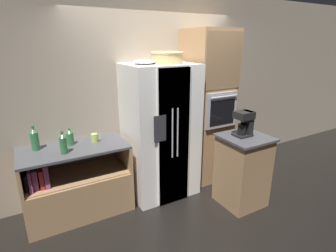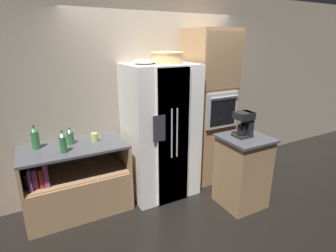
{
  "view_description": "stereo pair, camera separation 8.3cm",
  "coord_description": "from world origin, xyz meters",
  "px_view_note": "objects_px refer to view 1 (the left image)",
  "views": [
    {
      "loc": [
        -1.73,
        -2.96,
        2.11
      ],
      "look_at": [
        -0.07,
        -0.01,
        1.01
      ],
      "focal_mm": 28.0,
      "sensor_mm": 36.0,
      "label": 1
    },
    {
      "loc": [
        -1.66,
        -3.0,
        2.11
      ],
      "look_at": [
        -0.07,
        -0.01,
        1.01
      ],
      "focal_mm": 28.0,
      "sensor_mm": 36.0,
      "label": 2
    }
  ],
  "objects_px": {
    "wicker_basket": "(167,57)",
    "fruit_bowl": "(144,62)",
    "wall_oven": "(207,107)",
    "mug": "(95,138)",
    "refrigerator": "(161,131)",
    "bottle_wide": "(35,139)",
    "coffee_maker": "(245,122)",
    "bottle_tall": "(63,144)",
    "bottle_short": "(70,137)"
  },
  "relations": [
    {
      "from": "refrigerator",
      "to": "wicker_basket",
      "type": "distance_m",
      "value": 1.0
    },
    {
      "from": "wall_oven",
      "to": "refrigerator",
      "type": "bearing_deg",
      "value": -175.99
    },
    {
      "from": "refrigerator",
      "to": "fruit_bowl",
      "type": "xyz_separation_m",
      "value": [
        -0.22,
        0.01,
        0.95
      ]
    },
    {
      "from": "wall_oven",
      "to": "coffee_maker",
      "type": "relative_size",
      "value": 7.14
    },
    {
      "from": "bottle_wide",
      "to": "refrigerator",
      "type": "bearing_deg",
      "value": -7.15
    },
    {
      "from": "bottle_short",
      "to": "bottle_wide",
      "type": "relative_size",
      "value": 0.72
    },
    {
      "from": "bottle_short",
      "to": "fruit_bowl",
      "type": "bearing_deg",
      "value": -9.08
    },
    {
      "from": "refrigerator",
      "to": "bottle_wide",
      "type": "distance_m",
      "value": 1.56
    },
    {
      "from": "refrigerator",
      "to": "bottle_short",
      "type": "bearing_deg",
      "value": 172.24
    },
    {
      "from": "wicker_basket",
      "to": "fruit_bowl",
      "type": "bearing_deg",
      "value": 173.18
    },
    {
      "from": "wall_oven",
      "to": "fruit_bowl",
      "type": "xyz_separation_m",
      "value": [
        -1.06,
        -0.05,
        0.72
      ]
    },
    {
      "from": "wall_oven",
      "to": "bottle_tall",
      "type": "distance_m",
      "value": 2.13
    },
    {
      "from": "wicker_basket",
      "to": "bottle_wide",
      "type": "distance_m",
      "value": 1.88
    },
    {
      "from": "bottle_tall",
      "to": "bottle_short",
      "type": "xyz_separation_m",
      "value": [
        0.11,
        0.24,
        -0.02
      ]
    },
    {
      "from": "wicker_basket",
      "to": "fruit_bowl",
      "type": "distance_m",
      "value": 0.31
    },
    {
      "from": "wall_oven",
      "to": "mug",
      "type": "distance_m",
      "value": 1.74
    },
    {
      "from": "bottle_wide",
      "to": "coffee_maker",
      "type": "xyz_separation_m",
      "value": [
        2.35,
        -0.96,
        0.11
      ]
    },
    {
      "from": "wicker_basket",
      "to": "mug",
      "type": "height_order",
      "value": "wicker_basket"
    },
    {
      "from": "coffee_maker",
      "to": "wall_oven",
      "type": "bearing_deg",
      "value": 86.79
    },
    {
      "from": "bottle_short",
      "to": "coffee_maker",
      "type": "height_order",
      "value": "coffee_maker"
    },
    {
      "from": "wicker_basket",
      "to": "refrigerator",
      "type": "bearing_deg",
      "value": 161.94
    },
    {
      "from": "coffee_maker",
      "to": "bottle_wide",
      "type": "bearing_deg",
      "value": 157.68
    },
    {
      "from": "wicker_basket",
      "to": "mug",
      "type": "bearing_deg",
      "value": 172.03
    },
    {
      "from": "wicker_basket",
      "to": "bottle_tall",
      "type": "bearing_deg",
      "value": -177.81
    },
    {
      "from": "wall_oven",
      "to": "mug",
      "type": "xyz_separation_m",
      "value": [
        -1.73,
        0.05,
        -0.2
      ]
    },
    {
      "from": "bottle_short",
      "to": "mug",
      "type": "height_order",
      "value": "bottle_short"
    },
    {
      "from": "refrigerator",
      "to": "bottle_tall",
      "type": "relative_size",
      "value": 6.83
    },
    {
      "from": "refrigerator",
      "to": "wall_oven",
      "type": "xyz_separation_m",
      "value": [
        0.84,
        0.06,
        0.23
      ]
    },
    {
      "from": "wicker_basket",
      "to": "bottle_wide",
      "type": "height_order",
      "value": "wicker_basket"
    },
    {
      "from": "fruit_bowl",
      "to": "wicker_basket",
      "type": "bearing_deg",
      "value": -6.82
    },
    {
      "from": "bottle_wide",
      "to": "mug",
      "type": "distance_m",
      "value": 0.68
    },
    {
      "from": "bottle_tall",
      "to": "mug",
      "type": "relative_size",
      "value": 2.19
    },
    {
      "from": "refrigerator",
      "to": "coffee_maker",
      "type": "height_order",
      "value": "refrigerator"
    },
    {
      "from": "wicker_basket",
      "to": "bottle_short",
      "type": "xyz_separation_m",
      "value": [
        -1.26,
        0.19,
        -0.92
      ]
    },
    {
      "from": "fruit_bowl",
      "to": "bottle_wide",
      "type": "height_order",
      "value": "fruit_bowl"
    },
    {
      "from": "bottle_short",
      "to": "coffee_maker",
      "type": "bearing_deg",
      "value": -25.29
    },
    {
      "from": "bottle_short",
      "to": "bottle_wide",
      "type": "xyz_separation_m",
      "value": [
        -0.38,
        0.04,
        0.03
      ]
    },
    {
      "from": "mug",
      "to": "wall_oven",
      "type": "bearing_deg",
      "value": -1.57
    },
    {
      "from": "fruit_bowl",
      "to": "bottle_tall",
      "type": "bearing_deg",
      "value": -175.19
    },
    {
      "from": "bottle_short",
      "to": "mug",
      "type": "xyz_separation_m",
      "value": [
        0.28,
        -0.05,
        -0.05
      ]
    },
    {
      "from": "wall_oven",
      "to": "bottle_wide",
      "type": "bearing_deg",
      "value": 176.77
    },
    {
      "from": "bottle_short",
      "to": "refrigerator",
      "type": "bearing_deg",
      "value": -7.76
    },
    {
      "from": "bottle_tall",
      "to": "bottle_short",
      "type": "relative_size",
      "value": 1.25
    },
    {
      "from": "wicker_basket",
      "to": "fruit_bowl",
      "type": "height_order",
      "value": "wicker_basket"
    },
    {
      "from": "wall_oven",
      "to": "bottle_wide",
      "type": "height_order",
      "value": "wall_oven"
    },
    {
      "from": "mug",
      "to": "coffee_maker",
      "type": "distance_m",
      "value": 1.9
    },
    {
      "from": "mug",
      "to": "fruit_bowl",
      "type": "bearing_deg",
      "value": -8.51
    },
    {
      "from": "refrigerator",
      "to": "wicker_basket",
      "type": "height_order",
      "value": "wicker_basket"
    },
    {
      "from": "wicker_basket",
      "to": "wall_oven",
      "type": "bearing_deg",
      "value": 6.73
    },
    {
      "from": "mug",
      "to": "coffee_maker",
      "type": "relative_size",
      "value": 0.38
    }
  ]
}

